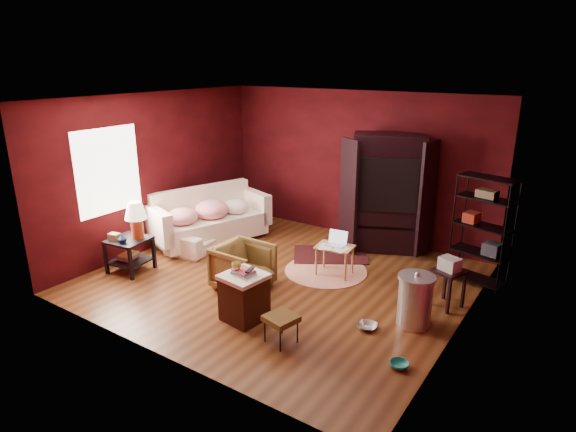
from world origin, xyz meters
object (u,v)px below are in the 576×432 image
laptop_desk (335,249)px  wire_shelving (484,227)px  sofa (209,224)px  side_table (133,230)px  armchair (243,265)px  tv_armoire (387,191)px  hamper (244,296)px

laptop_desk → wire_shelving: bearing=17.8°
sofa → wire_shelving: size_ratio=1.09×
side_table → laptop_desk: size_ratio=1.64×
side_table → sofa: bearing=85.8°
sofa → wire_shelving: 4.82m
armchair → tv_armoire: tv_armoire is taller
side_table → wire_shelving: 5.48m
hamper → wire_shelving: (2.32, 2.85, 0.60)m
sofa → side_table: 1.69m
hamper → laptop_desk: bearing=80.6°
hamper → sofa: bearing=141.5°
laptop_desk → wire_shelving: (2.01, 0.93, 0.50)m
tv_armoire → wire_shelving: 1.89m
laptop_desk → wire_shelving: 2.26m
hamper → wire_shelving: 3.72m
armchair → laptop_desk: (0.90, 1.22, 0.06)m
armchair → side_table: size_ratio=0.66×
side_table → laptop_desk: 3.28m
sofa → side_table: bearing=167.8°
side_table → armchair: bearing=14.1°
sofa → laptop_desk: bearing=-97.1°
tv_armoire → wire_shelving: tv_armoire is taller
sofa → wire_shelving: bearing=-86.3°
side_table → tv_armoire: tv_armoire is taller
sofa → tv_armoire: size_ratio=0.89×
sofa → armchair: size_ratio=2.42×
tv_armoire → laptop_desk: bearing=-123.0°
armchair → laptop_desk: bearing=-36.2°
wire_shelving → sofa: bearing=-154.7°
side_table → wire_shelving: size_ratio=0.68×
side_table → wire_shelving: (4.81, 2.62, 0.24)m
sofa → tv_armoire: tv_armoire is taller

